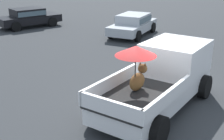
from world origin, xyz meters
TOP-DOWN VIEW (x-y plane):
  - ground_plane at (0.00, 0.00)m, footprint 80.00×80.00m
  - pickup_truck_main at (0.45, 0.02)m, footprint 5.07×2.29m
  - parked_sedan_near at (6.29, 13.39)m, footprint 4.63×2.93m
  - parked_sedan_far at (8.37, 5.98)m, footprint 4.53×2.51m

SIDE VIEW (x-z plane):
  - ground_plane at x=0.00m, z-range 0.00..0.00m
  - parked_sedan_near at x=6.29m, z-range 0.08..1.41m
  - parked_sedan_far at x=8.37m, z-range 0.08..1.41m
  - pickup_truck_main at x=0.45m, z-range -0.17..2.10m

